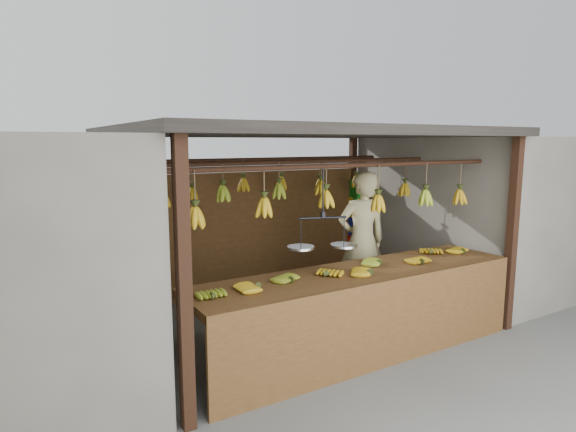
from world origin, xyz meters
TOP-DOWN VIEW (x-y plane):
  - ground at (0.00, 0.00)m, footprint 80.00×80.00m
  - stall at (0.00, 0.33)m, footprint 4.30×3.30m
  - neighbor_right at (3.60, 0.00)m, footprint 3.00×3.00m
  - counter at (0.03, -1.23)m, footprint 3.74×0.85m
  - hanging_bananas at (-0.01, -0.01)m, footprint 3.58×2.23m
  - balance_scale at (-0.37, -1.00)m, footprint 0.69×0.41m
  - vendor at (0.94, -0.05)m, footprint 0.76×0.59m
  - bag_bundles at (1.94, 1.35)m, footprint 0.08×0.26m

SIDE VIEW (x-z plane):
  - ground at x=0.00m, z-range 0.00..0.00m
  - counter at x=0.03m, z-range 0.24..1.20m
  - vendor at x=0.94m, z-range 0.00..1.87m
  - bag_bundles at x=1.94m, z-range 0.33..1.62m
  - neighbor_right at x=3.60m, z-range 0.00..2.30m
  - balance_scale at x=-0.37m, z-range 0.82..1.65m
  - hanging_bananas at x=-0.01m, z-range 1.43..1.82m
  - stall at x=0.00m, z-range 0.77..3.17m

